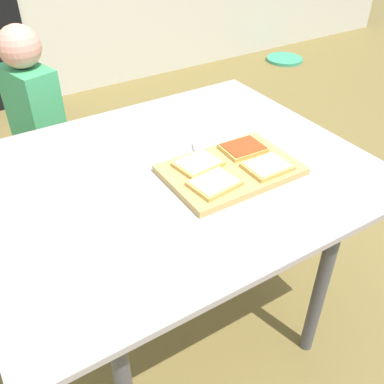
% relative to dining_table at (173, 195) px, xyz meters
% --- Properties ---
extents(ground_plane, '(16.00, 16.00, 0.00)m').
position_rel_dining_table_xyz_m(ground_plane, '(0.00, 0.00, -0.64)').
color(ground_plane, olive).
extents(dining_table, '(1.19, 0.97, 0.73)m').
position_rel_dining_table_xyz_m(dining_table, '(0.00, 0.00, 0.00)').
color(dining_table, '#A89E9A').
rests_on(dining_table, ground).
extents(cutting_board, '(0.39, 0.27, 0.02)m').
position_rel_dining_table_xyz_m(cutting_board, '(0.15, -0.10, 0.10)').
color(cutting_board, tan).
rests_on(cutting_board, dining_table).
extents(pizza_slice_far_left, '(0.14, 0.12, 0.02)m').
position_rel_dining_table_xyz_m(pizza_slice_far_left, '(0.07, -0.05, 0.12)').
color(pizza_slice_far_left, tan).
rests_on(pizza_slice_far_left, cutting_board).
extents(pizza_slice_near_right, '(0.13, 0.10, 0.02)m').
position_rel_dining_table_xyz_m(pizza_slice_near_right, '(0.23, -0.17, 0.12)').
color(pizza_slice_near_right, tan).
rests_on(pizza_slice_near_right, cutting_board).
extents(pizza_slice_far_right, '(0.14, 0.11, 0.02)m').
position_rel_dining_table_xyz_m(pizza_slice_far_right, '(0.24, -0.05, 0.12)').
color(pizza_slice_far_right, tan).
rests_on(pizza_slice_far_right, cutting_board).
extents(pizza_slice_near_left, '(0.14, 0.12, 0.02)m').
position_rel_dining_table_xyz_m(pizza_slice_near_left, '(0.05, -0.16, 0.12)').
color(pizza_slice_near_left, tan).
rests_on(pizza_slice_near_left, cutting_board).
extents(plate_white_right, '(0.21, 0.21, 0.01)m').
position_rel_dining_table_xyz_m(plate_white_right, '(0.22, 0.03, 0.10)').
color(plate_white_right, white).
rests_on(plate_white_right, dining_table).
extents(child_left, '(0.20, 0.27, 1.02)m').
position_rel_dining_table_xyz_m(child_left, '(-0.22, 0.77, -0.06)').
color(child_left, '#2C4C60').
rests_on(child_left, ground).
extents(garden_hose_coil, '(0.34, 0.34, 0.03)m').
position_rel_dining_table_xyz_m(garden_hose_coil, '(2.41, 2.05, -0.63)').
color(garden_hose_coil, '#3CA47A').
rests_on(garden_hose_coil, ground).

